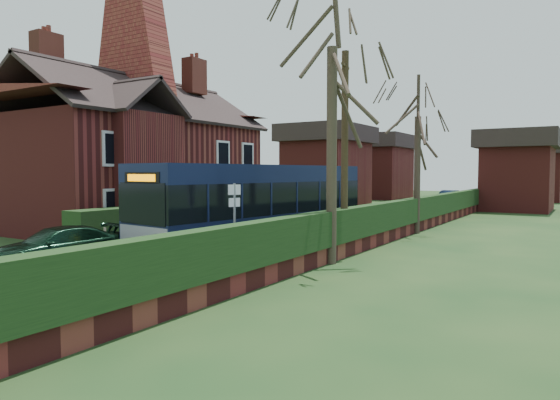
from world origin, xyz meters
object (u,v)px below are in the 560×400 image
Objects in this scene: car_silver at (282,210)px; car_green at (56,247)px; bus_stop_sign at (234,214)px; brick_house at (136,151)px; telegraph_pole at (345,154)px; bus at (259,208)px.

car_silver is 0.99× the size of car_green.
car_silver is at bearing 140.22° from bus_stop_sign.
brick_house is 5.23× the size of bus_stop_sign.
bus_stop_sign is 5.10m from telegraph_pole.
car_green is (-3.77, -6.47, -1.04)m from bus.
telegraph_pole is at bearing -12.53° from brick_house.
car_green is (7.13, -9.99, -3.72)m from brick_house.
car_silver is at bearing 106.02° from car_green.
bus is 2.58× the size of car_silver.
bus_stop_sign is 0.37× the size of telegraph_pole.
car_silver is at bearing 120.49° from telegraph_pole.
bus is at bearing 138.56° from bus_stop_sign.
telegraph_pole is (8.60, -9.64, 3.06)m from car_silver.
brick_house is 3.24× the size of car_green.
bus reaches higher than bus_stop_sign.
car_silver is 1.60× the size of bus_stop_sign.
brick_house reaches higher than car_green.
bus_stop_sign is at bearing -30.72° from brick_house.
car_silver is 13.27m from telegraph_pole.
bus is at bearing -17.86° from brick_house.
brick_house is 1.27× the size of bus.
brick_house is 14.90m from telegraph_pole.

